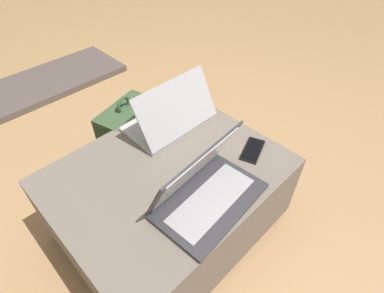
% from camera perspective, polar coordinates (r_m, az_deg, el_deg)
% --- Properties ---
extents(ground_plane, '(14.00, 14.00, 0.00)m').
position_cam_1_polar(ground_plane, '(1.44, -3.86, -14.75)').
color(ground_plane, tan).
extents(ottoman, '(0.85, 0.68, 0.38)m').
position_cam_1_polar(ottoman, '(1.28, -4.27, -10.18)').
color(ottoman, '#3D3832').
rests_on(ottoman, ground_plane).
extents(laptop_near, '(0.39, 0.26, 0.23)m').
position_cam_1_polar(laptop_near, '(1.01, 2.47, -8.23)').
color(laptop_near, '#333338').
rests_on(laptop_near, ottoman).
extents(laptop_far, '(0.37, 0.23, 0.22)m').
position_cam_1_polar(laptop_far, '(1.30, -3.93, 5.61)').
color(laptop_far, '#B7B7BC').
rests_on(laptop_far, ottoman).
extents(cell_phone, '(0.16, 0.11, 0.01)m').
position_cam_1_polar(cell_phone, '(1.23, 11.47, -0.65)').
color(cell_phone, black).
rests_on(cell_phone, ottoman).
extents(backpack, '(0.32, 0.25, 0.45)m').
position_cam_1_polar(backpack, '(1.59, -11.97, 1.38)').
color(backpack, '#385133').
rests_on(backpack, ground_plane).
extents(fireplace_hearth, '(1.40, 0.50, 0.04)m').
position_cam_1_polar(fireplace_hearth, '(2.54, -28.77, 9.52)').
color(fireplace_hearth, '#564C47').
rests_on(fireplace_hearth, ground_plane).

